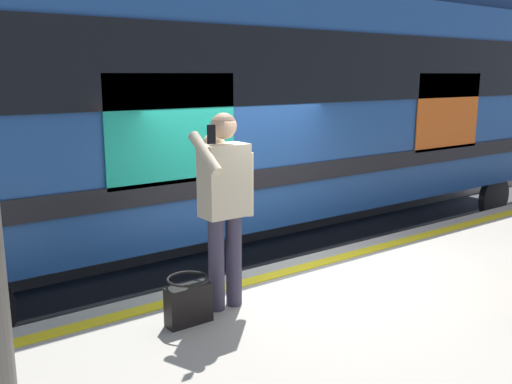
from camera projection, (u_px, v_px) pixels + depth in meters
ground_plane at (283, 332)px, 6.34m from camera, size 26.13×26.13×0.00m
platform at (446, 379)px, 4.57m from camera, size 17.42×4.25×0.86m
safety_line at (302, 268)px, 5.92m from camera, size 17.07×0.16×0.01m
track_rail_near at (207, 283)px, 7.63m from camera, size 22.65×0.08×0.16m
track_rail_far at (160, 256)px, 8.77m from camera, size 22.65×0.08×0.16m
train_carriage at (266, 96)px, 8.57m from camera, size 13.88×3.12×4.01m
passenger at (224, 195)px, 4.74m from camera, size 0.57×0.55×1.71m
handbag at (189, 302)px, 4.57m from camera, size 0.38×0.35×0.40m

